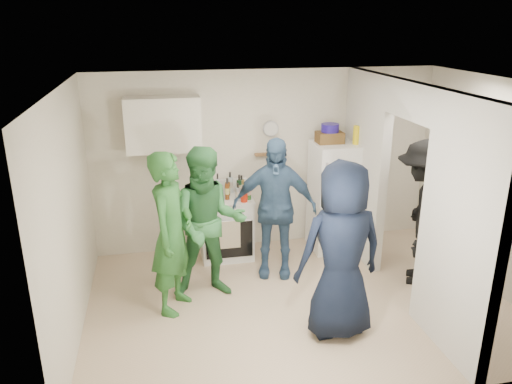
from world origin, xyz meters
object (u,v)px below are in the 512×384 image
at_px(person_green_center, 209,224).
at_px(person_navy, 341,251).
at_px(yellow_cup_stack_top, 356,135).
at_px(person_green_left, 172,233).
at_px(stove, 226,227).
at_px(fridge, 335,197).
at_px(wicker_basket, 330,137).
at_px(person_nook, 421,213).
at_px(blue_bowl, 330,128).
at_px(person_denim, 274,208).

bearing_deg(person_green_center, person_navy, -36.93).
relative_size(yellow_cup_stack_top, person_navy, 0.13).
distance_m(person_green_left, person_navy, 1.82).
relative_size(stove, fridge, 0.56).
relative_size(wicker_basket, yellow_cup_stack_top, 1.40).
bearing_deg(wicker_basket, fridge, -26.57).
relative_size(yellow_cup_stack_top, person_nook, 0.14).
bearing_deg(stove, person_navy, -66.34).
bearing_deg(person_navy, person_green_left, -30.31).
xyz_separation_m(stove, person_navy, (0.88, -2.00, 0.50)).
bearing_deg(fridge, stove, 178.88).
distance_m(stove, person_green_left, 1.49).
xyz_separation_m(wicker_basket, person_green_center, (-1.78, -1.00, -0.71)).
distance_m(yellow_cup_stack_top, person_green_left, 2.83).
bearing_deg(person_nook, blue_bowl, -118.14).
relative_size(yellow_cup_stack_top, person_green_center, 0.14).
xyz_separation_m(person_green_center, person_denim, (0.86, 0.37, -0.01)).
xyz_separation_m(person_green_center, person_nook, (2.56, -0.17, -0.00)).
distance_m(stove, wicker_basket, 1.86).
bearing_deg(person_green_center, fridge, 29.94).
distance_m(person_navy, person_nook, 1.60).
xyz_separation_m(person_green_left, person_nook, (2.99, 0.04, -0.02)).
distance_m(fridge, blue_bowl, 0.98).
xyz_separation_m(wicker_basket, person_green_left, (-2.20, -1.21, -0.69)).
bearing_deg(person_green_left, person_nook, -62.96).
height_order(blue_bowl, person_green_center, person_green_center).
bearing_deg(blue_bowl, person_nook, -56.00).
relative_size(blue_bowl, person_nook, 0.13).
distance_m(fridge, person_denim, 1.18).
relative_size(fridge, wicker_basket, 4.38).
distance_m(fridge, person_navy, 2.08).
distance_m(blue_bowl, person_denim, 1.40).
height_order(blue_bowl, person_denim, same).
xyz_separation_m(fridge, yellow_cup_stack_top, (0.22, -0.10, 0.89)).
bearing_deg(person_navy, wicker_basket, -109.61).
distance_m(fridge, person_nook, 1.32).
distance_m(stove, blue_bowl, 1.95).
relative_size(wicker_basket, blue_bowl, 1.46).
bearing_deg(stove, person_green_left, -122.60).
bearing_deg(fridge, yellow_cup_stack_top, -24.44).
bearing_deg(person_green_left, person_denim, -39.61).
relative_size(blue_bowl, person_green_left, 0.13).
height_order(wicker_basket, blue_bowl, blue_bowl).
distance_m(yellow_cup_stack_top, person_denim, 1.53).
relative_size(person_green_left, person_green_center, 1.01).
distance_m(stove, person_green_center, 1.14).
bearing_deg(person_navy, person_green_center, -43.98).
height_order(stove, wicker_basket, wicker_basket).
relative_size(person_green_center, person_nook, 1.01).
bearing_deg(wicker_basket, blue_bowl, 0.00).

